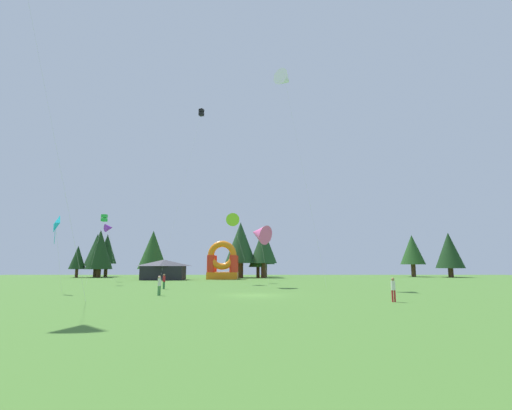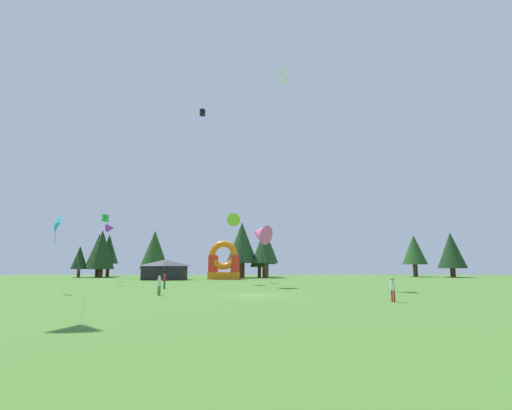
{
  "view_description": "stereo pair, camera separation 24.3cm",
  "coord_description": "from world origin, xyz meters",
  "px_view_note": "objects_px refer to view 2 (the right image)",
  "views": [
    {
      "loc": [
        0.08,
        -32.15,
        2.59
      ],
      "look_at": [
        0.0,
        13.96,
        9.8
      ],
      "focal_mm": 26.49,
      "sensor_mm": 36.0,
      "label": 1
    },
    {
      "loc": [
        0.32,
        -32.15,
        2.59
      ],
      "look_at": [
        0.0,
        13.96,
        9.8
      ],
      "focal_mm": 26.49,
      "sensor_mm": 36.0,
      "label": 2
    }
  ],
  "objects_px": {
    "kite_cyan_diamond": "(55,224)",
    "person_left_edge": "(159,284)",
    "kite_pink_delta": "(260,234)",
    "kite_green_box": "(105,218)",
    "festival_tent": "(165,270)",
    "kite_lime_delta": "(233,220)",
    "person_midfield": "(165,280)",
    "person_near_camera": "(393,288)",
    "kite_purple_delta": "(110,228)",
    "inflatable_blue_arch": "(224,265)",
    "kite_white_delta": "(285,79)",
    "kite_black_box": "(202,113)"
  },
  "relations": [
    {
      "from": "kite_cyan_diamond",
      "to": "person_left_edge",
      "type": "xyz_separation_m",
      "value": [
        10.38,
        -2.39,
        -5.24
      ]
    },
    {
      "from": "kite_cyan_diamond",
      "to": "kite_pink_delta",
      "type": "bearing_deg",
      "value": 26.17
    },
    {
      "from": "kite_green_box",
      "to": "festival_tent",
      "type": "bearing_deg",
      "value": 72.07
    },
    {
      "from": "kite_lime_delta",
      "to": "person_midfield",
      "type": "distance_m",
      "value": 13.96
    },
    {
      "from": "person_near_camera",
      "to": "festival_tent",
      "type": "xyz_separation_m",
      "value": [
        -24.72,
        36.34,
        0.66
      ]
    },
    {
      "from": "kite_lime_delta",
      "to": "person_midfield",
      "type": "height_order",
      "value": "kite_lime_delta"
    },
    {
      "from": "kite_green_box",
      "to": "person_midfield",
      "type": "bearing_deg",
      "value": -40.75
    },
    {
      "from": "kite_purple_delta",
      "to": "person_near_camera",
      "type": "height_order",
      "value": "kite_purple_delta"
    },
    {
      "from": "person_left_edge",
      "to": "kite_purple_delta",
      "type": "bearing_deg",
      "value": 75.79
    },
    {
      "from": "kite_cyan_diamond",
      "to": "festival_tent",
      "type": "xyz_separation_m",
      "value": [
        3.17,
        28.65,
        -4.55
      ]
    },
    {
      "from": "kite_purple_delta",
      "to": "festival_tent",
      "type": "relative_size",
      "value": 1.3
    },
    {
      "from": "kite_cyan_diamond",
      "to": "inflatable_blue_arch",
      "type": "height_order",
      "value": "kite_cyan_diamond"
    },
    {
      "from": "person_midfield",
      "to": "person_left_edge",
      "type": "distance_m",
      "value": 8.25
    },
    {
      "from": "person_near_camera",
      "to": "kite_cyan_diamond",
      "type": "bearing_deg",
      "value": 170.96
    },
    {
      "from": "person_near_camera",
      "to": "festival_tent",
      "type": "relative_size",
      "value": 0.24
    },
    {
      "from": "person_near_camera",
      "to": "kite_pink_delta",
      "type": "bearing_deg",
      "value": 124.69
    },
    {
      "from": "kite_pink_delta",
      "to": "inflatable_blue_arch",
      "type": "distance_m",
      "value": 23.67
    },
    {
      "from": "kite_purple_delta",
      "to": "kite_white_delta",
      "type": "height_order",
      "value": "kite_white_delta"
    },
    {
      "from": "kite_purple_delta",
      "to": "person_midfield",
      "type": "bearing_deg",
      "value": -54.0
    },
    {
      "from": "kite_purple_delta",
      "to": "inflatable_blue_arch",
      "type": "bearing_deg",
      "value": 25.14
    },
    {
      "from": "kite_cyan_diamond",
      "to": "person_left_edge",
      "type": "distance_m",
      "value": 11.87
    },
    {
      "from": "person_midfield",
      "to": "person_near_camera",
      "type": "bearing_deg",
      "value": -93.49
    },
    {
      "from": "kite_cyan_diamond",
      "to": "kite_lime_delta",
      "type": "bearing_deg",
      "value": 45.59
    },
    {
      "from": "kite_cyan_diamond",
      "to": "kite_white_delta",
      "type": "relative_size",
      "value": 0.25
    },
    {
      "from": "person_left_edge",
      "to": "festival_tent",
      "type": "height_order",
      "value": "festival_tent"
    },
    {
      "from": "festival_tent",
      "to": "kite_black_box",
      "type": "bearing_deg",
      "value": -21.05
    },
    {
      "from": "kite_pink_delta",
      "to": "person_midfield",
      "type": "relative_size",
      "value": 4.75
    },
    {
      "from": "person_near_camera",
      "to": "person_midfield",
      "type": "xyz_separation_m",
      "value": [
        -19.08,
        13.41,
        -0.06
      ]
    },
    {
      "from": "kite_lime_delta",
      "to": "kite_pink_delta",
      "type": "relative_size",
      "value": 1.25
    },
    {
      "from": "person_midfield",
      "to": "festival_tent",
      "type": "bearing_deg",
      "value": 45.43
    },
    {
      "from": "kite_pink_delta",
      "to": "festival_tent",
      "type": "height_order",
      "value": "kite_pink_delta"
    },
    {
      "from": "kite_pink_delta",
      "to": "person_near_camera",
      "type": "xyz_separation_m",
      "value": [
        9.12,
        -16.92,
        -5.07
      ]
    },
    {
      "from": "person_near_camera",
      "to": "kite_white_delta",
      "type": "bearing_deg",
      "value": 114.33
    },
    {
      "from": "festival_tent",
      "to": "person_left_edge",
      "type": "bearing_deg",
      "value": -76.93
    },
    {
      "from": "kite_purple_delta",
      "to": "kite_green_box",
      "type": "xyz_separation_m",
      "value": [
        2.94,
        -9.3,
        0.4
      ]
    },
    {
      "from": "kite_white_delta",
      "to": "person_midfield",
      "type": "bearing_deg",
      "value": -160.76
    },
    {
      "from": "person_midfield",
      "to": "festival_tent",
      "type": "xyz_separation_m",
      "value": [
        -5.64,
        22.93,
        0.72
      ]
    },
    {
      "from": "kite_pink_delta",
      "to": "person_near_camera",
      "type": "relative_size",
      "value": 4.47
    },
    {
      "from": "kite_lime_delta",
      "to": "inflatable_blue_arch",
      "type": "relative_size",
      "value": 1.42
    },
    {
      "from": "kite_lime_delta",
      "to": "festival_tent",
      "type": "bearing_deg",
      "value": 132.91
    },
    {
      "from": "kite_black_box",
      "to": "person_left_edge",
      "type": "distance_m",
      "value": 39.38
    },
    {
      "from": "kite_purple_delta",
      "to": "kite_lime_delta",
      "type": "bearing_deg",
      "value": -22.7
    },
    {
      "from": "kite_lime_delta",
      "to": "person_near_camera",
      "type": "distance_m",
      "value": 27.5
    },
    {
      "from": "kite_white_delta",
      "to": "festival_tent",
      "type": "bearing_deg",
      "value": 135.88
    },
    {
      "from": "kite_white_delta",
      "to": "kite_cyan_diamond",
      "type": "bearing_deg",
      "value": -154.88
    },
    {
      "from": "kite_lime_delta",
      "to": "person_near_camera",
      "type": "xyz_separation_m",
      "value": [
        12.6,
        -23.3,
        -7.37
      ]
    },
    {
      "from": "kite_cyan_diamond",
      "to": "person_midfield",
      "type": "bearing_deg",
      "value": 32.98
    },
    {
      "from": "kite_green_box",
      "to": "kite_white_delta",
      "type": "bearing_deg",
      "value": -10.1
    },
    {
      "from": "festival_tent",
      "to": "kite_purple_delta",
      "type": "bearing_deg",
      "value": -147.26
    },
    {
      "from": "kite_cyan_diamond",
      "to": "festival_tent",
      "type": "relative_size",
      "value": 1.01
    }
  ]
}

